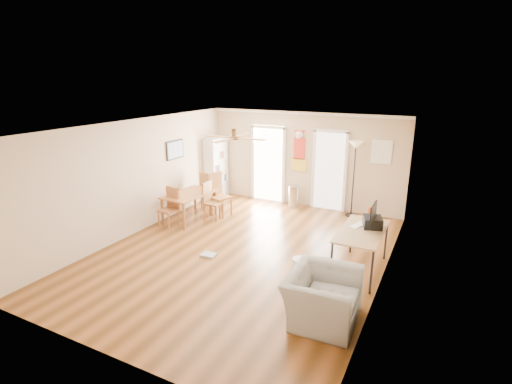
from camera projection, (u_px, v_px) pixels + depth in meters
The scene contains 30 objects.
floor at pixel (243, 252), 8.03m from camera, with size 7.00×7.00×0.00m, color brown.
ceiling at pixel (242, 126), 7.28m from camera, with size 5.50×7.00×0.00m, color silver, non-canonical shape.
wall_back at pixel (303, 160), 10.65m from camera, with size 5.50×0.04×2.60m, color beige, non-canonical shape.
wall_front at pixel (103, 268), 4.66m from camera, with size 5.50×0.04×2.60m, color beige, non-canonical shape.
wall_left at pixel (137, 177), 8.84m from camera, with size 0.04×7.00×2.60m, color beige, non-canonical shape.
wall_right at pixel (387, 214), 6.47m from camera, with size 0.04×7.00×2.60m, color beige, non-canonical shape.
crown_molding at pixel (242, 129), 7.29m from camera, with size 5.50×7.00×0.08m, color white, non-canonical shape.
kitchen_doorway at pixel (269, 165), 11.16m from camera, with size 0.90×0.10×2.10m, color white, non-canonical shape.
bathroom_doorway at pixel (329, 172), 10.38m from camera, with size 0.80×0.10×2.10m, color white, non-canonical shape.
wall_decal at pixel (299, 150), 10.61m from camera, with size 0.46×0.03×1.10m, color red.
ac_grille at pixel (382, 152), 9.62m from camera, with size 0.50×0.04×0.60m, color white.
framed_poster at pixel (175, 150), 9.91m from camera, with size 0.04×0.66×0.48m, color black.
ceiling_fan at pixel (234, 138), 7.07m from camera, with size 1.24×1.24×0.20m, color #593819, non-canonical shape.
bookshelf at pixel (216, 168), 11.47m from camera, with size 0.36×0.81×1.79m, color silver, non-canonical shape.
dining_table at pixel (190, 206), 9.83m from camera, with size 0.82×1.36×0.68m, color #AA6637, non-canonical shape.
dining_chair_right_a at pixel (220, 195), 10.03m from camera, with size 0.45×0.45×1.10m, color #955B30, non-canonical shape.
dining_chair_right_b at pixel (214, 201), 9.77m from camera, with size 0.40×0.40×0.96m, color olive, non-canonical shape.
dining_chair_near at pixel (168, 208), 9.28m from camera, with size 0.39×0.39×0.95m, color #935F2F, non-canonical shape.
dining_chair_far at pixel (211, 190), 10.65m from camera, with size 0.42×0.42×1.01m, color olive, non-canonical shape.
trash_can at pixel (294, 196), 10.73m from camera, with size 0.28×0.28×0.62m, color #B8B8BA.
torchiere_lamp at pixel (353, 179), 9.86m from camera, with size 0.37×0.37×1.96m, color black, non-canonical shape.
computer_desk at pixel (360, 251), 7.16m from camera, with size 0.76×1.53×0.82m, color tan, non-canonical shape.
imac at pixel (373, 217), 6.99m from camera, with size 0.07×0.53×0.50m, color black, non-canonical shape.
keyboard at pixel (358, 225), 7.28m from camera, with size 0.14×0.42×0.02m, color white.
printer at pixel (373, 222), 7.17m from camera, with size 0.33×0.39×0.20m, color black.
orange_bottle at pixel (370, 212), 7.64m from camera, with size 0.07×0.07×0.22m, color #DA4E13.
wastebasket_a at pixel (300, 267), 7.08m from camera, with size 0.29×0.29×0.33m, color white.
wastebasket_b at pixel (318, 293), 6.25m from camera, with size 0.27×0.27×0.31m, color silver.
floor_cloth at pixel (209, 255), 7.88m from camera, with size 0.30×0.23×0.04m, color #9B9B96.
armchair at pixel (323, 297), 5.74m from camera, with size 1.14×1.00×0.74m, color gray.
Camera 1 is at (3.54, -6.42, 3.51)m, focal length 27.20 mm.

